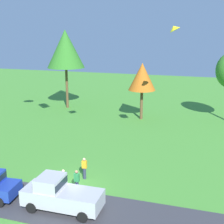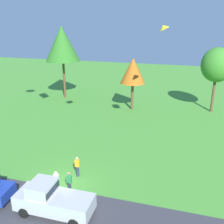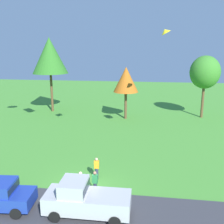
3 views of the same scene
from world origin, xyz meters
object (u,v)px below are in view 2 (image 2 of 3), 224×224
(person_watching_sky, at_px, (69,182))
(person_beside_suv, at_px, (56,182))
(tree_far_right, at_px, (133,71))
(kite_delta_high_left, at_px, (164,27))
(car_pickup_mid_row, at_px, (52,199))
(person_on_lawn, at_px, (77,166))
(tree_right_of_center, at_px, (62,44))
(tree_far_left, at_px, (217,65))

(person_watching_sky, height_order, person_beside_suv, same)
(person_beside_suv, relative_size, tree_far_right, 0.24)
(person_watching_sky, xyz_separation_m, kite_delta_high_left, (4.79, 11.94, 10.32))
(kite_delta_high_left, bearing_deg, car_pickup_mid_row, -109.29)
(person_watching_sky, height_order, tree_far_right, tree_far_right)
(car_pickup_mid_row, distance_m, person_on_lawn, 4.41)
(person_on_lawn, xyz_separation_m, tree_right_of_center, (-11.03, 20.36, 7.58))
(person_beside_suv, distance_m, tree_right_of_center, 26.10)
(tree_far_right, bearing_deg, tree_right_of_center, 166.47)
(person_beside_suv, relative_size, tree_right_of_center, 0.15)
(person_beside_suv, relative_size, tree_far_left, 0.20)
(tree_far_right, distance_m, kite_delta_high_left, 10.70)
(person_on_lawn, relative_size, tree_far_left, 0.20)
(tree_right_of_center, xyz_separation_m, kite_delta_high_left, (16.14, -10.58, 2.74))
(car_pickup_mid_row, height_order, person_beside_suv, car_pickup_mid_row)
(person_watching_sky, height_order, tree_far_left, tree_far_left)
(car_pickup_mid_row, xyz_separation_m, tree_right_of_center, (-11.17, 24.76, 7.35))
(car_pickup_mid_row, bearing_deg, tree_far_right, 88.83)
(person_beside_suv, bearing_deg, car_pickup_mid_row, -69.88)
(person_on_lawn, xyz_separation_m, tree_far_left, (11.21, 19.70, 5.46))
(person_watching_sky, height_order, tree_right_of_center, tree_right_of_center)
(person_on_lawn, relative_size, tree_right_of_center, 0.15)
(person_watching_sky, bearing_deg, tree_far_left, 63.54)
(car_pickup_mid_row, distance_m, tree_far_right, 22.39)
(tree_far_left, distance_m, kite_delta_high_left, 12.62)
(person_watching_sky, height_order, person_on_lawn, same)
(tree_far_right, xyz_separation_m, kite_delta_high_left, (4.51, -7.79, 5.79))
(tree_far_right, relative_size, kite_delta_high_left, 7.06)
(car_pickup_mid_row, height_order, tree_far_right, tree_far_right)
(person_on_lawn, bearing_deg, tree_far_left, 60.37)
(person_beside_suv, distance_m, tree_far_right, 20.45)
(car_pickup_mid_row, relative_size, person_watching_sky, 2.93)
(person_beside_suv, height_order, kite_delta_high_left, kite_delta_high_left)
(person_on_lawn, bearing_deg, tree_far_right, 88.06)
(person_on_lawn, relative_size, kite_delta_high_left, 1.69)
(tree_right_of_center, height_order, tree_far_left, tree_right_of_center)
(person_watching_sky, bearing_deg, tree_far_right, 89.21)
(person_beside_suv, bearing_deg, person_on_lawn, 75.36)
(person_watching_sky, xyz_separation_m, person_on_lawn, (-0.32, 2.16, 0.00))
(car_pickup_mid_row, relative_size, kite_delta_high_left, 4.96)
(tree_right_of_center, relative_size, kite_delta_high_left, 10.99)
(person_watching_sky, distance_m, tree_right_of_center, 26.34)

